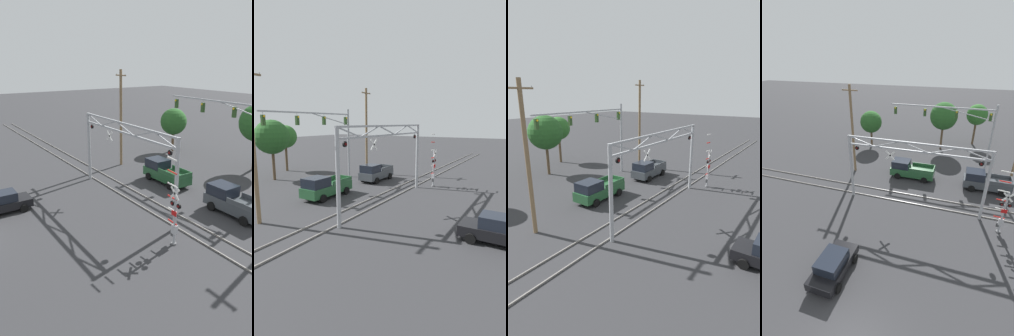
{
  "view_description": "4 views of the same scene",
  "coord_description": "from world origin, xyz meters",
  "views": [
    {
      "loc": [
        20.79,
        -0.98,
        10.92
      ],
      "look_at": [
        -1.27,
        13.73,
        2.23
      ],
      "focal_mm": 35.0,
      "sensor_mm": 36.0,
      "label": 1
    },
    {
      "loc": [
        -18.2,
        2.36,
        6.58
      ],
      "look_at": [
        0.4,
        13.68,
        2.8
      ],
      "focal_mm": 28.0,
      "sensor_mm": 36.0,
      "label": 2
    },
    {
      "loc": [
        -17.54,
        2.89,
        9.18
      ],
      "look_at": [
        -1.11,
        14.54,
        3.49
      ],
      "focal_mm": 28.0,
      "sensor_mm": 36.0,
      "label": 3
    },
    {
      "loc": [
        3.32,
        -4.56,
        12.96
      ],
      "look_at": [
        -2.34,
        12.67,
        3.71
      ],
      "focal_mm": 24.0,
      "sensor_mm": 36.0,
      "label": 4
    }
  ],
  "objects": [
    {
      "name": "utility_pole_left",
      "position": [
        -8.28,
        17.77,
        5.21
      ],
      "size": [
        1.8,
        0.28,
        10.13
      ],
      "color": "brown",
      "rests_on": "ground_plane"
    },
    {
      "name": "crossing_signal_mast",
      "position": [
        7.43,
        11.47,
        1.96
      ],
      "size": [
        1.34,
        0.35,
        5.53
      ],
      "color": "#9EA0A5",
      "rests_on": "ground_plane"
    },
    {
      "name": "utility_pole_right",
      "position": [
        9.78,
        21.42,
        5.56
      ],
      "size": [
        1.8,
        0.28,
        10.82
      ],
      "color": "brown",
      "rests_on": "ground_plane"
    },
    {
      "name": "crossing_gantry",
      "position": [
        -0.01,
        12.75,
        4.28
      ],
      "size": [
        12.44,
        0.29,
        6.41
      ],
      "color": "#9EA0A5",
      "rests_on": "ground_plane"
    },
    {
      "name": "rail_track_near",
      "position": [
        0.0,
        13.04,
        0.05
      ],
      "size": [
        80.0,
        0.08,
        0.1
      ],
      "primitive_type": "cube",
      "color": "gray",
      "rests_on": "ground_plane"
    },
    {
      "name": "background_tree_beyond_span",
      "position": [
        0.93,
        28.4,
        4.96
      ],
      "size": [
        3.91,
        3.91,
        6.94
      ],
      "color": "brown",
      "rests_on": "ground_plane"
    },
    {
      "name": "rail_track_far",
      "position": [
        0.0,
        14.47,
        0.05
      ],
      "size": [
        80.0,
        0.08,
        0.1
      ],
      "primitive_type": "cube",
      "color": "gray",
      "rests_on": "ground_plane"
    },
    {
      "name": "traffic_signal_span",
      "position": [
        3.75,
        22.07,
        5.74
      ],
      "size": [
        11.95,
        0.39,
        8.13
      ],
      "color": "#9EA0A5",
      "rests_on": "ground_plane"
    },
    {
      "name": "pickup_truck_lead",
      "position": [
        -1.49,
        18.24,
        0.96
      ],
      "size": [
        4.95,
        2.07,
        2.0
      ],
      "color": "#23512D",
      "rests_on": "ground_plane"
    },
    {
      "name": "background_tree_far_left_verge",
      "position": [
        5.58,
        31.87,
        4.69
      ],
      "size": [
        3.08,
        3.08,
        6.26
      ],
      "color": "brown",
      "rests_on": "ground_plane"
    },
    {
      "name": "pickup_truck_following",
      "position": [
        6.57,
        18.06,
        0.96
      ],
      "size": [
        4.75,
        2.07,
        2.0
      ],
      "color": "#3D4247",
      "rests_on": "ground_plane"
    }
  ]
}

